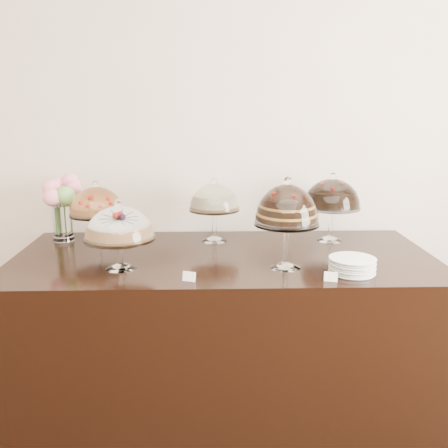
{
  "coord_description": "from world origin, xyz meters",
  "views": [
    {
      "loc": [
        -0.07,
        -0.07,
        1.67
      ],
      "look_at": [
        -0.0,
        2.4,
        1.08
      ],
      "focal_mm": 40.0,
      "sensor_mm": 36.0,
      "label": 1
    }
  ],
  "objects_px": {
    "cake_stand_sugar_sponge": "(119,226)",
    "cake_stand_fruit_tart": "(96,204)",
    "cake_stand_choco_layer": "(287,208)",
    "cake_stand_dark_choco": "(332,196)",
    "display_counter": "(224,333)",
    "flower_vase": "(61,199)",
    "plate_stack": "(352,266)",
    "cake_stand_cheesecake": "(214,200)"
  },
  "relations": [
    {
      "from": "cake_stand_cheesecake",
      "to": "plate_stack",
      "type": "relative_size",
      "value": 1.76
    },
    {
      "from": "cake_stand_sugar_sponge",
      "to": "plate_stack",
      "type": "height_order",
      "value": "cake_stand_sugar_sponge"
    },
    {
      "from": "cake_stand_dark_choco",
      "to": "flower_vase",
      "type": "height_order",
      "value": "cake_stand_dark_choco"
    },
    {
      "from": "display_counter",
      "to": "cake_stand_dark_choco",
      "type": "bearing_deg",
      "value": 23.32
    },
    {
      "from": "display_counter",
      "to": "flower_vase",
      "type": "bearing_deg",
      "value": 160.63
    },
    {
      "from": "cake_stand_sugar_sponge",
      "to": "cake_stand_choco_layer",
      "type": "height_order",
      "value": "cake_stand_choco_layer"
    },
    {
      "from": "cake_stand_choco_layer",
      "to": "cake_stand_sugar_sponge",
      "type": "bearing_deg",
      "value": 179.25
    },
    {
      "from": "cake_stand_fruit_tart",
      "to": "cake_stand_cheesecake",
      "type": "bearing_deg",
      "value": 4.29
    },
    {
      "from": "cake_stand_dark_choco",
      "to": "plate_stack",
      "type": "height_order",
      "value": "cake_stand_dark_choco"
    },
    {
      "from": "cake_stand_choco_layer",
      "to": "flower_vase",
      "type": "bearing_deg",
      "value": 156.01
    },
    {
      "from": "flower_vase",
      "to": "display_counter",
      "type": "bearing_deg",
      "value": -19.37
    },
    {
      "from": "cake_stand_cheesecake",
      "to": "plate_stack",
      "type": "height_order",
      "value": "cake_stand_cheesecake"
    },
    {
      "from": "display_counter",
      "to": "cake_stand_sugar_sponge",
      "type": "bearing_deg",
      "value": -157.64
    },
    {
      "from": "display_counter",
      "to": "cake_stand_cheesecake",
      "type": "height_order",
      "value": "cake_stand_cheesecake"
    },
    {
      "from": "display_counter",
      "to": "cake_stand_dark_choco",
      "type": "distance_m",
      "value": 0.99
    },
    {
      "from": "cake_stand_sugar_sponge",
      "to": "cake_stand_dark_choco",
      "type": "height_order",
      "value": "cake_stand_dark_choco"
    },
    {
      "from": "cake_stand_choco_layer",
      "to": "display_counter",
      "type": "bearing_deg",
      "value": 143.49
    },
    {
      "from": "cake_stand_sugar_sponge",
      "to": "cake_stand_dark_choco",
      "type": "distance_m",
      "value": 1.23
    },
    {
      "from": "cake_stand_sugar_sponge",
      "to": "cake_stand_fruit_tart",
      "type": "distance_m",
      "value": 0.48
    },
    {
      "from": "cake_stand_choco_layer",
      "to": "cake_stand_fruit_tart",
      "type": "xyz_separation_m",
      "value": [
        -1.0,
        0.45,
        -0.06
      ]
    },
    {
      "from": "display_counter",
      "to": "cake_stand_dark_choco",
      "type": "relative_size",
      "value": 5.53
    },
    {
      "from": "display_counter",
      "to": "cake_stand_cheesecake",
      "type": "bearing_deg",
      "value": 99.44
    },
    {
      "from": "cake_stand_sugar_sponge",
      "to": "plate_stack",
      "type": "xyz_separation_m",
      "value": [
        1.1,
        -0.1,
        -0.17
      ]
    },
    {
      "from": "cake_stand_dark_choco",
      "to": "cake_stand_fruit_tart",
      "type": "relative_size",
      "value": 1.09
    },
    {
      "from": "cake_stand_choco_layer",
      "to": "cake_stand_dark_choco",
      "type": "distance_m",
      "value": 0.59
    },
    {
      "from": "cake_stand_sugar_sponge",
      "to": "cake_stand_fruit_tart",
      "type": "xyz_separation_m",
      "value": [
        -0.2,
        0.44,
        0.02
      ]
    },
    {
      "from": "cake_stand_sugar_sponge",
      "to": "plate_stack",
      "type": "relative_size",
      "value": 1.61
    },
    {
      "from": "cake_stand_dark_choco",
      "to": "cake_stand_fruit_tart",
      "type": "height_order",
      "value": "cake_stand_dark_choco"
    },
    {
      "from": "flower_vase",
      "to": "cake_stand_fruit_tart",
      "type": "bearing_deg",
      "value": -23.13
    },
    {
      "from": "display_counter",
      "to": "cake_stand_fruit_tart",
      "type": "distance_m",
      "value": 1.01
    },
    {
      "from": "cake_stand_sugar_sponge",
      "to": "cake_stand_dark_choco",
      "type": "bearing_deg",
      "value": 22.89
    },
    {
      "from": "display_counter",
      "to": "cake_stand_cheesecake",
      "type": "distance_m",
      "value": 0.75
    },
    {
      "from": "cake_stand_choco_layer",
      "to": "flower_vase",
      "type": "xyz_separation_m",
      "value": [
        -1.22,
        0.54,
        -0.05
      ]
    },
    {
      "from": "display_counter",
      "to": "cake_stand_sugar_sponge",
      "type": "xyz_separation_m",
      "value": [
        -0.5,
        -0.21,
        0.66
      ]
    },
    {
      "from": "display_counter",
      "to": "cake_stand_choco_layer",
      "type": "distance_m",
      "value": 0.83
    },
    {
      "from": "cake_stand_dark_choco",
      "to": "flower_vase",
      "type": "relative_size",
      "value": 1.03
    },
    {
      "from": "cake_stand_choco_layer",
      "to": "cake_stand_cheesecake",
      "type": "height_order",
      "value": "cake_stand_choco_layer"
    },
    {
      "from": "cake_stand_choco_layer",
      "to": "cake_stand_cheesecake",
      "type": "distance_m",
      "value": 0.61
    },
    {
      "from": "cake_stand_sugar_sponge",
      "to": "flower_vase",
      "type": "relative_size",
      "value": 0.89
    },
    {
      "from": "cake_stand_dark_choco",
      "to": "cake_stand_fruit_tart",
      "type": "bearing_deg",
      "value": -178.31
    },
    {
      "from": "cake_stand_fruit_tart",
      "to": "flower_vase",
      "type": "xyz_separation_m",
      "value": [
        -0.22,
        0.09,
        0.01
      ]
    },
    {
      "from": "display_counter",
      "to": "cake_stand_cheesecake",
      "type": "relative_size",
      "value": 5.9
    }
  ]
}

